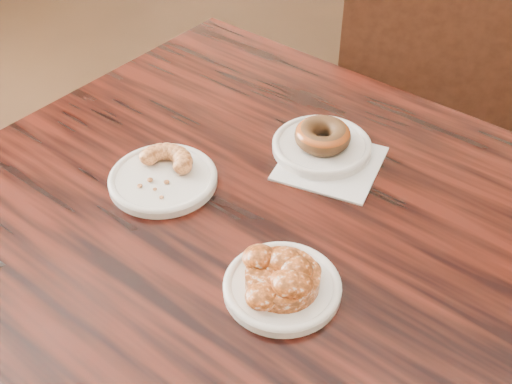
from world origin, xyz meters
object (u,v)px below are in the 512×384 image
at_px(cafe_table, 241,358).
at_px(chair_far, 427,101).
at_px(apple_fritter, 283,276).
at_px(cruller_fragment, 162,170).
at_px(glazed_donut, 323,135).

height_order(cafe_table, chair_far, chair_far).
height_order(apple_fritter, cruller_fragment, apple_fritter).
xyz_separation_m(chair_far, cruller_fragment, (-0.31, -0.88, 0.33)).
height_order(cafe_table, apple_fritter, apple_fritter).
relative_size(cafe_table, chair_far, 1.04).
height_order(glazed_donut, apple_fritter, glazed_donut).
distance_m(apple_fritter, cruller_fragment, 0.29).
height_order(chair_far, apple_fritter, chair_far).
bearing_deg(apple_fritter, glazed_donut, 98.24).
bearing_deg(apple_fritter, cruller_fragment, 151.63).
xyz_separation_m(apple_fritter, cruller_fragment, (-0.26, 0.14, -0.00)).
xyz_separation_m(chair_far, apple_fritter, (-0.05, -1.02, 0.33)).
bearing_deg(chair_far, cruller_fragment, 64.55).
bearing_deg(apple_fritter, chair_far, 87.12).
xyz_separation_m(cafe_table, apple_fritter, (0.12, -0.11, 0.40)).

